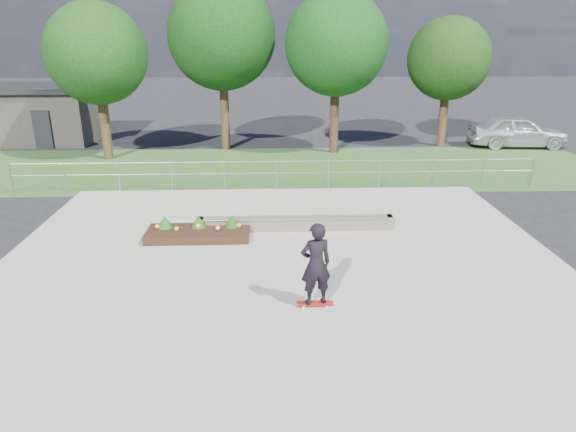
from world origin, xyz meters
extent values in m
plane|color=black|center=(0.00, 0.00, 0.00)|extent=(120.00, 120.00, 0.00)
cube|color=#294D1E|center=(0.00, 11.00, 0.01)|extent=(30.00, 8.00, 0.02)
cube|color=gray|center=(0.00, 0.00, 0.03)|extent=(15.00, 15.00, 0.06)
cylinder|color=#9B9EA3|center=(-10.00, 7.50, 0.60)|extent=(0.06, 0.06, 1.20)
cylinder|color=#9C9EA4|center=(-8.00, 7.50, 0.60)|extent=(0.06, 0.06, 1.20)
cylinder|color=#93959B|center=(-6.00, 7.50, 0.60)|extent=(0.06, 0.06, 1.20)
cylinder|color=gray|center=(-4.00, 7.50, 0.60)|extent=(0.06, 0.06, 1.20)
cylinder|color=gray|center=(-2.00, 7.50, 0.60)|extent=(0.06, 0.06, 1.20)
cylinder|color=#909398|center=(0.00, 7.50, 0.60)|extent=(0.06, 0.06, 1.20)
cylinder|color=gray|center=(2.00, 7.50, 0.60)|extent=(0.06, 0.06, 1.20)
cylinder|color=gray|center=(4.00, 7.50, 0.60)|extent=(0.06, 0.06, 1.20)
cylinder|color=gray|center=(6.00, 7.50, 0.60)|extent=(0.06, 0.06, 1.20)
cylinder|color=gray|center=(8.00, 7.50, 0.60)|extent=(0.06, 0.06, 1.20)
cylinder|color=#989CA0|center=(10.00, 7.50, 0.60)|extent=(0.06, 0.06, 1.20)
cylinder|color=#979AA0|center=(0.00, 7.50, 1.15)|extent=(20.00, 0.04, 0.04)
cylinder|color=#92969A|center=(0.00, 7.50, 0.70)|extent=(20.00, 0.04, 0.04)
cube|color=#2E2C29|center=(-14.00, 18.00, 1.40)|extent=(8.00, 5.00, 2.80)
cube|color=black|center=(-14.00, 18.00, 2.90)|extent=(8.40, 5.40, 0.20)
cube|color=black|center=(-12.00, 15.45, 1.00)|extent=(0.90, 0.10, 2.00)
cylinder|color=#332514|center=(-8.00, 13.00, 1.46)|extent=(0.44, 0.44, 2.93)
sphere|color=black|center=(-8.00, 13.00, 4.88)|extent=(4.55, 4.55, 4.55)
cylinder|color=#342114|center=(-2.50, 15.00, 1.69)|extent=(0.44, 0.44, 3.38)
sphere|color=black|center=(-2.50, 15.00, 5.62)|extent=(5.25, 5.25, 5.25)
cylinder|color=black|center=(3.00, 14.00, 1.57)|extent=(0.44, 0.44, 3.15)
sphere|color=black|center=(3.00, 14.00, 5.25)|extent=(4.90, 4.90, 4.90)
cylinder|color=#352115|center=(9.00, 15.50, 1.35)|extent=(0.44, 0.44, 2.70)
sphere|color=black|center=(9.00, 15.50, 4.50)|extent=(4.20, 4.20, 4.20)
cube|color=brown|center=(0.51, 3.15, 0.26)|extent=(6.00, 0.40, 0.40)
cylinder|color=#989AA0|center=(0.51, 2.95, 0.46)|extent=(6.00, 0.06, 0.06)
cube|color=#66574B|center=(-2.39, 3.15, 0.26)|extent=(0.15, 0.42, 0.40)
cube|color=brown|center=(3.41, 3.15, 0.26)|extent=(0.15, 0.42, 0.40)
cube|color=black|center=(-2.41, 2.60, 0.18)|extent=(3.00, 1.20, 0.25)
sphere|color=yellow|center=(-3.61, 2.70, 0.39)|extent=(0.14, 0.14, 0.14)
sphere|color=yellow|center=(-3.01, 2.50, 0.39)|extent=(0.14, 0.14, 0.14)
sphere|color=yellow|center=(-2.41, 2.70, 0.39)|extent=(0.14, 0.14, 0.14)
sphere|color=yellow|center=(-1.81, 2.50, 0.39)|extent=(0.14, 0.14, 0.14)
sphere|color=yellow|center=(-1.21, 2.70, 0.39)|extent=(0.14, 0.14, 0.14)
cone|color=#154A15|center=(-3.41, 2.85, 0.49)|extent=(0.44, 0.44, 0.36)
cone|color=#1D4413|center=(-2.41, 2.85, 0.49)|extent=(0.44, 0.44, 0.36)
cone|color=#144413|center=(-1.41, 2.85, 0.49)|extent=(0.44, 0.44, 0.36)
cylinder|color=white|center=(0.42, -1.64, 0.09)|extent=(0.05, 0.03, 0.05)
cylinder|color=silver|center=(0.42, -1.46, 0.09)|extent=(0.05, 0.03, 0.05)
cylinder|color=white|center=(0.94, -1.64, 0.09)|extent=(0.05, 0.03, 0.05)
cylinder|color=silver|center=(0.94, -1.46, 0.09)|extent=(0.05, 0.03, 0.05)
cylinder|color=#A5A5AA|center=(0.42, -1.55, 0.11)|extent=(0.02, 0.18, 0.02)
cylinder|color=gray|center=(0.94, -1.55, 0.11)|extent=(0.02, 0.18, 0.02)
cube|color=maroon|center=(0.68, -1.55, 0.13)|extent=(0.80, 0.21, 0.02)
imported|color=black|center=(0.68, -1.55, 1.09)|extent=(0.78, 0.61, 1.89)
imported|color=#B7BCC1|center=(12.88, 14.97, 0.85)|extent=(5.15, 2.44, 1.70)
camera|label=1|loc=(-0.32, -11.55, 5.81)|focal=32.00mm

